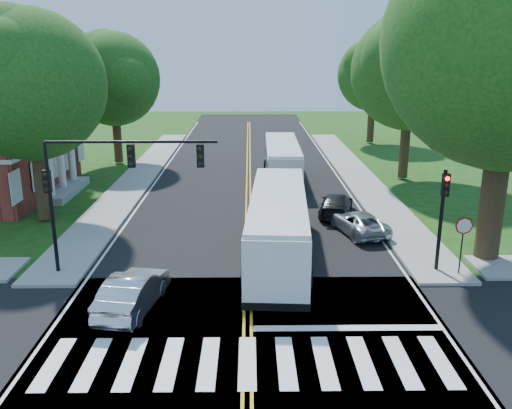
{
  "coord_description": "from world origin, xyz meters",
  "views": [
    {
      "loc": [
        0.09,
        -15.28,
        9.36
      ],
      "look_at": [
        0.38,
        8.91,
        2.4
      ],
      "focal_mm": 38.0,
      "sensor_mm": 36.0,
      "label": 1
    }
  ],
  "objects_px": {
    "signal_ne": "(443,207)",
    "hatchback": "(133,292)",
    "signal_nw": "(105,175)",
    "dark_sedan": "(336,204)",
    "bus_lead": "(278,224)",
    "suv": "(359,223)",
    "bus_follow": "(282,161)"
  },
  "relations": [
    {
      "from": "bus_lead",
      "to": "suv",
      "type": "distance_m",
      "value": 5.63
    },
    {
      "from": "signal_ne",
      "to": "hatchback",
      "type": "distance_m",
      "value": 13.07
    },
    {
      "from": "suv",
      "to": "bus_lead",
      "type": "bearing_deg",
      "value": 22.35
    },
    {
      "from": "bus_lead",
      "to": "hatchback",
      "type": "distance_m",
      "value": 7.74
    },
    {
      "from": "signal_nw",
      "to": "bus_lead",
      "type": "bearing_deg",
      "value": 14.92
    },
    {
      "from": "signal_ne",
      "to": "bus_lead",
      "type": "bearing_deg",
      "value": 164.26
    },
    {
      "from": "signal_nw",
      "to": "hatchback",
      "type": "distance_m",
      "value": 5.18
    },
    {
      "from": "hatchback",
      "to": "dark_sedan",
      "type": "distance_m",
      "value": 15.17
    },
    {
      "from": "bus_follow",
      "to": "suv",
      "type": "bearing_deg",
      "value": 106.56
    },
    {
      "from": "bus_follow",
      "to": "bus_lead",
      "type": "bearing_deg",
      "value": 86.88
    },
    {
      "from": "signal_nw",
      "to": "signal_ne",
      "type": "relative_size",
      "value": 1.62
    },
    {
      "from": "signal_nw",
      "to": "bus_follow",
      "type": "relative_size",
      "value": 0.66
    },
    {
      "from": "bus_lead",
      "to": "dark_sedan",
      "type": "bearing_deg",
      "value": -115.69
    },
    {
      "from": "dark_sedan",
      "to": "signal_ne",
      "type": "bearing_deg",
      "value": 123.41
    },
    {
      "from": "signal_ne",
      "to": "suv",
      "type": "xyz_separation_m",
      "value": [
        -2.37,
        5.24,
        -2.37
      ]
    },
    {
      "from": "bus_follow",
      "to": "hatchback",
      "type": "bearing_deg",
      "value": 72.83
    },
    {
      "from": "signal_nw",
      "to": "dark_sedan",
      "type": "bearing_deg",
      "value": 38.09
    },
    {
      "from": "bus_follow",
      "to": "hatchback",
      "type": "relative_size",
      "value": 2.52
    },
    {
      "from": "hatchback",
      "to": "suv",
      "type": "distance_m",
      "value": 13.21
    },
    {
      "from": "bus_lead",
      "to": "suv",
      "type": "bearing_deg",
      "value": -139.64
    },
    {
      "from": "dark_sedan",
      "to": "hatchback",
      "type": "bearing_deg",
      "value": 65.65
    },
    {
      "from": "hatchback",
      "to": "bus_follow",
      "type": "bearing_deg",
      "value": -98.66
    },
    {
      "from": "dark_sedan",
      "to": "bus_follow",
      "type": "bearing_deg",
      "value": -58.98
    },
    {
      "from": "signal_ne",
      "to": "dark_sedan",
      "type": "height_order",
      "value": "signal_ne"
    },
    {
      "from": "signal_nw",
      "to": "signal_ne",
      "type": "xyz_separation_m",
      "value": [
        14.06,
        0.01,
        -1.41
      ]
    },
    {
      "from": "signal_nw",
      "to": "bus_follow",
      "type": "height_order",
      "value": "signal_nw"
    },
    {
      "from": "bus_lead",
      "to": "dark_sedan",
      "type": "height_order",
      "value": "bus_lead"
    },
    {
      "from": "signal_ne",
      "to": "dark_sedan",
      "type": "relative_size",
      "value": 1.02
    },
    {
      "from": "bus_lead",
      "to": "dark_sedan",
      "type": "distance_m",
      "value": 7.73
    },
    {
      "from": "signal_ne",
      "to": "hatchback",
      "type": "relative_size",
      "value": 1.02
    },
    {
      "from": "bus_follow",
      "to": "suv",
      "type": "xyz_separation_m",
      "value": [
        3.34,
        -11.99,
        -0.89
      ]
    },
    {
      "from": "bus_follow",
      "to": "dark_sedan",
      "type": "bearing_deg",
      "value": 108.12
    }
  ]
}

